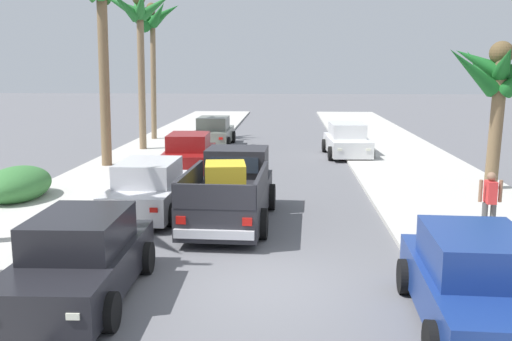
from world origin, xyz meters
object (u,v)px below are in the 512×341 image
at_px(pickup_truck, 231,191).
at_px(car_left_mid, 80,259).
at_px(car_right_near, 189,154).
at_px(palm_tree_right_mid, 139,19).
at_px(car_right_far, 476,284).
at_px(palm_tree_right_back, 151,24).
at_px(palm_tree_left_fore, 100,5).
at_px(car_left_far, 214,132).
at_px(palm_tree_left_back, 499,74).
at_px(car_right_mid, 150,189).
at_px(car_left_near, 347,141).
at_px(hedge_bush, 18,184).
at_px(pedestrian, 490,199).

distance_m(pickup_truck, car_left_mid, 5.79).
xyz_separation_m(car_right_near, palm_tree_right_mid, (-3.27, 5.63, 5.66)).
relative_size(car_right_far, palm_tree_right_back, 0.56).
bearing_deg(palm_tree_left_fore, car_left_far, 62.61).
relative_size(palm_tree_right_mid, palm_tree_left_back, 1.56).
xyz_separation_m(palm_tree_left_fore, palm_tree_left_back, (14.28, -4.05, -2.65)).
relative_size(car_right_near, car_right_mid, 1.01).
bearing_deg(palm_tree_left_back, pickup_truck, -153.95).
bearing_deg(car_right_far, car_left_mid, 173.34).
bearing_deg(palm_tree_left_back, palm_tree_left_fore, 164.18).
height_order(palm_tree_right_mid, palm_tree_right_back, palm_tree_right_back).
bearing_deg(palm_tree_left_back, car_left_near, 117.53).
height_order(palm_tree_right_back, hedge_bush, palm_tree_right_back).
bearing_deg(palm_tree_right_mid, palm_tree_right_back, 96.05).
height_order(car_left_far, palm_tree_right_mid, palm_tree_right_mid).
bearing_deg(palm_tree_left_fore, car_left_near, 19.61).
relative_size(car_left_far, palm_tree_left_back, 0.86).
xyz_separation_m(palm_tree_right_mid, palm_tree_right_back, (-0.45, 4.24, 0.10)).
height_order(car_right_far, pedestrian, pedestrian).
height_order(car_left_mid, car_right_far, same).
height_order(car_left_near, car_right_near, same).
xyz_separation_m(palm_tree_left_fore, hedge_bush, (-0.81, -6.26, -5.99)).
bearing_deg(hedge_bush, car_left_far, 71.60).
bearing_deg(pedestrian, pickup_truck, 171.51).
xyz_separation_m(pickup_truck, palm_tree_left_fore, (-5.99, 8.10, 5.72)).
relative_size(car_left_far, car_right_far, 0.99).
distance_m(palm_tree_left_back, hedge_bush, 15.61).
bearing_deg(car_right_far, car_left_near, 90.85).
bearing_deg(palm_tree_left_fore, palm_tree_right_back, 90.83).
relative_size(car_left_far, hedge_bush, 1.52).
xyz_separation_m(car_left_mid, pedestrian, (8.69, 4.39, 0.20)).
height_order(car_left_near, palm_tree_right_back, palm_tree_right_back).
bearing_deg(palm_tree_left_back, car_right_mid, -162.19).
distance_m(car_left_near, palm_tree_left_back, 9.25).
height_order(car_left_near, car_left_mid, same).
bearing_deg(car_right_near, car_left_near, 33.71).
xyz_separation_m(palm_tree_right_mid, pedestrian, (12.18, -13.91, -5.46)).
bearing_deg(car_left_mid, pedestrian, 26.83).
bearing_deg(car_left_far, palm_tree_left_fore, -117.39).
bearing_deg(palm_tree_right_mid, pedestrian, -48.79).
bearing_deg(car_left_far, palm_tree_left_back, -45.56).
relative_size(car_right_near, palm_tree_left_fore, 0.52).
height_order(car_right_near, palm_tree_right_back, palm_tree_right_back).
relative_size(car_left_mid, car_left_far, 1.01).
bearing_deg(palm_tree_right_mid, car_right_far, -61.84).
xyz_separation_m(car_left_mid, hedge_bush, (-4.62, 7.21, -0.16)).
relative_size(pickup_truck, palm_tree_left_back, 1.07).
height_order(car_right_mid, palm_tree_right_mid, palm_tree_right_mid).
xyz_separation_m(car_right_near, palm_tree_left_back, (10.70, -3.25, 3.18)).
relative_size(car_left_far, palm_tree_right_mid, 0.55).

